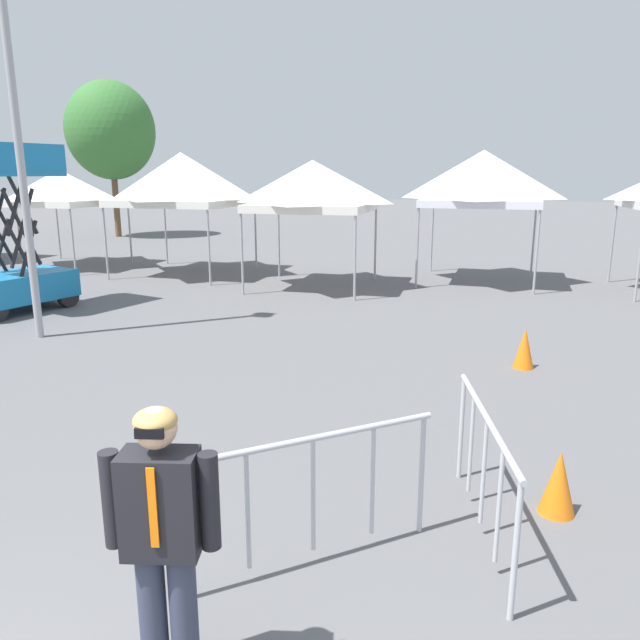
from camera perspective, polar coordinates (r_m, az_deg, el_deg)
The scene contains 12 objects.
canopy_tent_far_right at distance 21.33m, azimuth -23.27°, elevation 11.38°, with size 3.06×3.06×3.09m.
canopy_tent_behind_left at distance 18.69m, azimuth -12.88°, elevation 12.80°, with size 3.40×3.40×3.57m.
canopy_tent_behind_center at distance 15.98m, azimuth -0.70°, elevation 12.52°, with size 3.10×3.10×3.30m.
canopy_tent_far_left at distance 17.41m, azimuth 15.07°, elevation 12.76°, with size 3.16×3.16×3.58m.
scissor_lift at distance 14.84m, azimuth -26.99°, elevation 4.97°, with size 1.92×2.57×3.58m.
person_foreground at distance 3.66m, azimuth -14.57°, elevation -18.89°, with size 0.63×0.34×1.78m.
light_pole_near_lift at distance 12.20m, azimuth -27.16°, elevation 20.28°, with size 0.36×0.36×8.23m.
tree_behind_tents_center at distance 30.90m, azimuth -19.11°, elevation 16.49°, with size 4.05×4.05×7.12m.
crowd_barrier_near_person at distance 4.73m, azimuth -0.66°, elevation -14.36°, with size 1.59×1.45×1.08m.
crowd_barrier_by_lift at distance 5.23m, azimuth 15.27°, elevation -11.97°, with size 0.56×2.05×1.08m.
traffic_cone_lot_center at distance 5.96m, azimuth 21.55°, elevation -14.03°, with size 0.32×0.32×0.60m, color orange.
traffic_cone_near_barrier at distance 9.97m, azimuth 18.68°, elevation -2.53°, with size 0.32×0.32×0.64m, color orange.
Camera 1 is at (2.27, -1.31, 2.97)m, focal length 33.99 mm.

